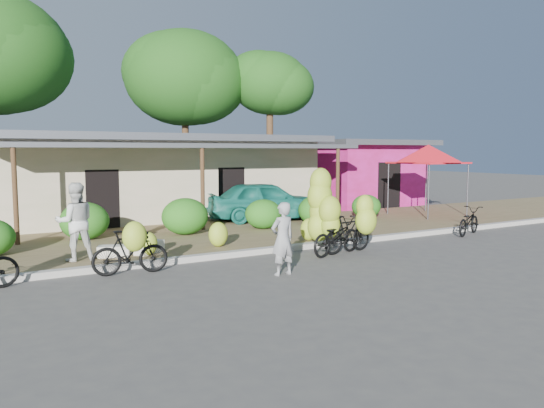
{
  "coord_description": "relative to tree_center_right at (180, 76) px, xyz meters",
  "views": [
    {
      "loc": [
        -6.91,
        -10.09,
        2.72
      ],
      "look_at": [
        0.82,
        2.98,
        1.2
      ],
      "focal_mm": 35.0,
      "sensor_mm": 36.0,
      "label": 1
    }
  ],
  "objects": [
    {
      "name": "bike_center",
      "position": [
        -1.84,
        -15.48,
        -5.71
      ],
      "size": [
        1.96,
        1.39,
        2.28
      ],
      "rotation": [
        0.0,
        0.0,
        1.84
      ],
      "color": "black",
      "rests_on": "ground"
    },
    {
      "name": "hedge_4",
      "position": [
        0.64,
        -11.43,
        -5.99
      ],
      "size": [
        1.32,
        1.19,
        1.03
      ],
      "primitive_type": "ellipsoid",
      "color": "#2E6216",
      "rests_on": "sidewalk"
    },
    {
      "name": "loose_banana_c",
      "position": [
        -1.51,
        -14.1,
        -6.17
      ],
      "size": [
        0.52,
        0.44,
        0.65
      ],
      "primitive_type": "ellipsoid",
      "color": "#AEC932",
      "rests_on": "sidewalk"
    },
    {
      "name": "vendor",
      "position": [
        -4.19,
        -16.96,
        -5.81
      ],
      "size": [
        0.62,
        0.43,
        1.62
      ],
      "primitive_type": "imported",
      "rotation": [
        0.0,
        0.0,
        3.22
      ],
      "color": "gray",
      "rests_on": "ground"
    },
    {
      "name": "bystander",
      "position": [
        -7.91,
        -13.64,
        -5.57
      ],
      "size": [
        0.95,
        0.76,
        1.87
      ],
      "primitive_type": "imported",
      "rotation": [
        0.0,
        0.0,
        3.08
      ],
      "color": "silver",
      "rests_on": "sidewalk"
    },
    {
      "name": "red_canopy",
      "position": [
        6.18,
        -11.41,
        -4.01
      ],
      "size": [
        3.5,
        3.5,
        2.86
      ],
      "color": "#59595E",
      "rests_on": "sidewalk"
    },
    {
      "name": "loose_banana_a",
      "position": [
        -6.23,
        -13.86,
        -6.21
      ],
      "size": [
        0.47,
        0.4,
        0.59
      ],
      "primitive_type": "ellipsoid",
      "color": "#AEC932",
      "rests_on": "sidewalk"
    },
    {
      "name": "bike_right",
      "position": [
        -1.32,
        -15.85,
        -5.95
      ],
      "size": [
        1.75,
        1.24,
        1.61
      ],
      "rotation": [
        0.0,
        0.0,
        1.7
      ],
      "color": "black",
      "rests_on": "ground"
    },
    {
      "name": "shop_main",
      "position": [
        -3.31,
        -5.68,
        -4.9
      ],
      "size": [
        13.0,
        8.5,
        3.35
      ],
      "color": "beige",
      "rests_on": "ground"
    },
    {
      "name": "bike_far_right",
      "position": [
        3.94,
        -15.3,
        -6.17
      ],
      "size": [
        1.83,
        1.19,
        0.91
      ],
      "rotation": [
        0.0,
        0.0,
        1.95
      ],
      "color": "black",
      "rests_on": "ground"
    },
    {
      "name": "hedge_1",
      "position": [
        -7.11,
        -10.62,
        -5.95
      ],
      "size": [
        1.42,
        1.28,
        1.11
      ],
      "primitive_type": "ellipsoid",
      "color": "#2E6216",
      "rests_on": "sidewalk"
    },
    {
      "name": "ground",
      "position": [
        -3.31,
        -16.61,
        -6.62
      ],
      "size": [
        100.0,
        100.0,
        0.0
      ],
      "primitive_type": "plane",
      "color": "#4D4A48",
      "rests_on": "ground"
    },
    {
      "name": "tree_center_right",
      "position": [
        0.0,
        0.0,
        0.0
      ],
      "size": [
        6.23,
        6.19,
        8.99
      ],
      "color": "#4D321E",
      "rests_on": "ground"
    },
    {
      "name": "sidewalk",
      "position": [
        -3.31,
        -11.61,
        -6.56
      ],
      "size": [
        60.0,
        6.0,
        0.12
      ],
      "primitive_type": "cube",
      "color": "olive",
      "rests_on": "ground"
    },
    {
      "name": "hedge_3",
      "position": [
        -1.48,
        -11.37,
        -6.01
      ],
      "size": [
        1.27,
        1.14,
        0.99
      ],
      "primitive_type": "ellipsoid",
      "color": "#2E6216",
      "rests_on": "sidewalk"
    },
    {
      "name": "loose_banana_b",
      "position": [
        -4.22,
        -13.67,
        -6.16
      ],
      "size": [
        0.54,
        0.46,
        0.68
      ],
      "primitive_type": "ellipsoid",
      "color": "#AEC932",
      "rests_on": "sidewalk"
    },
    {
      "name": "hedge_2",
      "position": [
        -4.21,
        -11.2,
        -5.93
      ],
      "size": [
        1.47,
        1.32,
        1.15
      ],
      "primitive_type": "ellipsoid",
      "color": "#2E6216",
      "rests_on": "sidewalk"
    },
    {
      "name": "shop_pink",
      "position": [
        7.19,
        -5.62,
        -4.95
      ],
      "size": [
        6.0,
        6.0,
        3.25
      ],
      "color": "#D82193",
      "rests_on": "ground"
    },
    {
      "name": "sack_near",
      "position": [
        -6.15,
        -13.6,
        -6.35
      ],
      "size": [
        0.93,
        0.8,
        0.3
      ],
      "primitive_type": "cube",
      "rotation": [
        0.0,
        0.0,
        0.58
      ],
      "color": "beige",
      "rests_on": "sidewalk"
    },
    {
      "name": "curb",
      "position": [
        -3.31,
        -14.61,
        -6.55
      ],
      "size": [
        60.0,
        0.25,
        0.15
      ],
      "primitive_type": "cube",
      "color": "#A8A399",
      "rests_on": "ground"
    },
    {
      "name": "bike_left",
      "position": [
        -7.07,
        -15.3,
        -6.05
      ],
      "size": [
        1.7,
        1.2,
        1.27
      ],
      "rotation": [
        0.0,
        0.0,
        1.45
      ],
      "color": "black",
      "rests_on": "ground"
    },
    {
      "name": "hedge_5",
      "position": [
        3.36,
        -10.95,
        -6.04
      ],
      "size": [
        1.18,
        1.06,
        0.92
      ],
      "primitive_type": "ellipsoid",
      "color": "#2E6216",
      "rests_on": "sidewalk"
    },
    {
      "name": "tree_near_right",
      "position": [
        4.0,
        -2.0,
        -0.24
      ],
      "size": [
        4.31,
        4.12,
        7.99
      ],
      "color": "#4D321E",
      "rests_on": "ground"
    },
    {
      "name": "sack_far",
      "position": [
        -7.03,
        -13.64,
        -6.36
      ],
      "size": [
        0.84,
        0.62,
        0.28
      ],
      "primitive_type": "cube",
      "rotation": [
        0.0,
        0.0,
        -0.36
      ],
      "color": "beige",
      "rests_on": "sidewalk"
    },
    {
      "name": "teal_van",
      "position": [
        -0.38,
        -9.61,
        -5.75
      ],
      "size": [
        4.68,
        2.8,
        1.49
      ],
      "primitive_type": "imported",
      "rotation": [
        0.0,
        0.0,
        1.32
      ],
      "color": "#197163",
      "rests_on": "sidewalk"
    }
  ]
}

